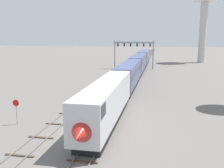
{
  "coord_description": "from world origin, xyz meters",
  "views": [
    {
      "loc": [
        7.99,
        -24.59,
        10.07
      ],
      "look_at": [
        1.0,
        12.0,
        3.0
      ],
      "focal_mm": 41.78,
      "sensor_mm": 36.0,
      "label": 1
    }
  ],
  "objects_px": {
    "passenger_train": "(135,68)",
    "signal_gantry": "(134,48)",
    "water_tower": "(205,3)",
    "stop_sign": "(16,108)"
  },
  "relations": [
    {
      "from": "passenger_train",
      "to": "signal_gantry",
      "type": "bearing_deg",
      "value": 96.9
    },
    {
      "from": "signal_gantry",
      "to": "water_tower",
      "type": "height_order",
      "value": "water_tower"
    },
    {
      "from": "passenger_train",
      "to": "stop_sign",
      "type": "bearing_deg",
      "value": -106.8
    },
    {
      "from": "signal_gantry",
      "to": "stop_sign",
      "type": "xyz_separation_m",
      "value": [
        -7.75,
        -51.72,
        -4.32
      ]
    },
    {
      "from": "passenger_train",
      "to": "signal_gantry",
      "type": "height_order",
      "value": "signal_gantry"
    },
    {
      "from": "stop_sign",
      "to": "signal_gantry",
      "type": "bearing_deg",
      "value": 81.48
    },
    {
      "from": "passenger_train",
      "to": "water_tower",
      "type": "height_order",
      "value": "water_tower"
    },
    {
      "from": "signal_gantry",
      "to": "stop_sign",
      "type": "distance_m",
      "value": 52.47
    },
    {
      "from": "water_tower",
      "to": "stop_sign",
      "type": "bearing_deg",
      "value": -112.12
    },
    {
      "from": "passenger_train",
      "to": "water_tower",
      "type": "xyz_separation_m",
      "value": [
        20.29,
        41.38,
        18.39
      ]
    }
  ]
}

